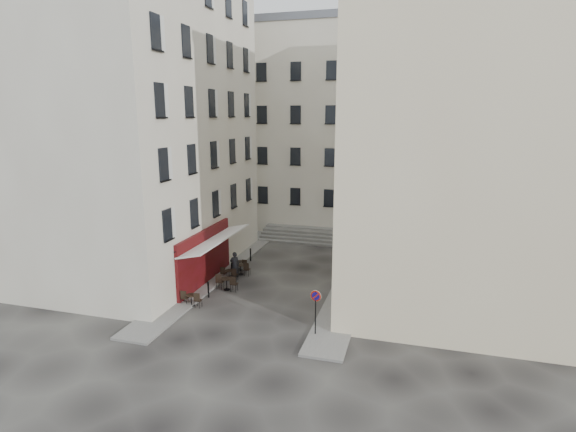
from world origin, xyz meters
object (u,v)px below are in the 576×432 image
(bistro_table_a, at_px, (192,299))
(bistro_table_b, at_px, (227,283))
(no_parking_sign, at_px, (316,304))
(pedestrian, at_px, (235,264))

(bistro_table_a, relative_size, bistro_table_b, 0.89)
(no_parking_sign, xyz_separation_m, bistro_table_b, (-6.45, 4.21, -1.17))
(no_parking_sign, distance_m, bistro_table_b, 7.79)
(no_parking_sign, bearing_deg, pedestrian, 147.23)
(pedestrian, bearing_deg, bistro_table_a, 57.45)
(no_parking_sign, xyz_separation_m, pedestrian, (-6.89, 6.51, -0.81))
(bistro_table_a, bearing_deg, no_parking_sign, -11.39)
(bistro_table_a, xyz_separation_m, pedestrian, (0.52, 5.02, 0.42))
(bistro_table_b, height_order, pedestrian, pedestrian)
(no_parking_sign, bearing_deg, bistro_table_a, 179.22)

